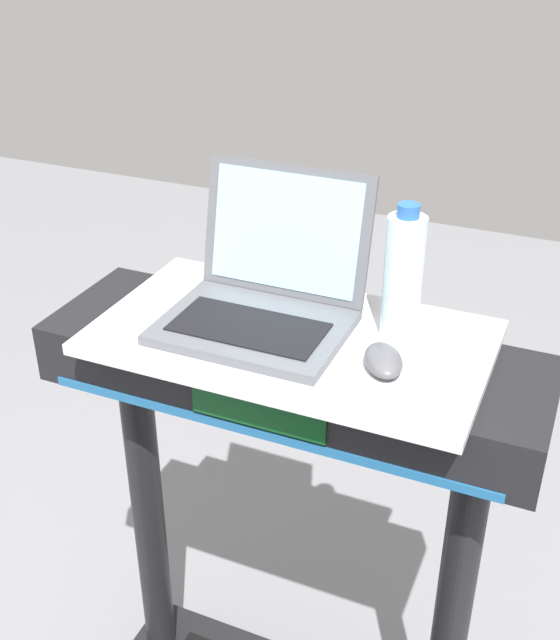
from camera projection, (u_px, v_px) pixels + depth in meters
The scene contains 4 objects.
desk_board at pixel (291, 337), 1.38m from camera, with size 0.68×0.39×0.02m, color silver.
laptop at pixel (264, 295), 1.39m from camera, with size 0.32×0.29×0.25m.
computer_mouse at pixel (383, 360), 1.26m from camera, with size 0.06×0.10×0.03m, color #4C4C51.
water_bottle at pixel (403, 277), 1.31m from camera, with size 0.07×0.07×0.24m.
Camera 1 is at (0.45, -0.40, 1.78)m, focal length 44.50 mm.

